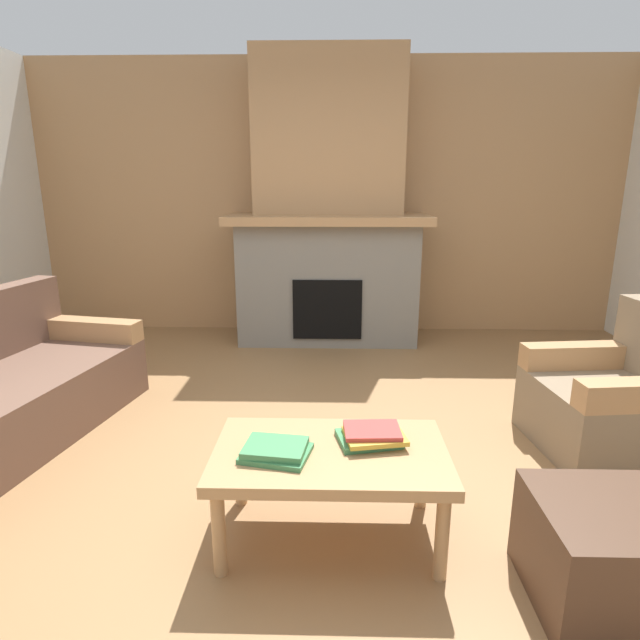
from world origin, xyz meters
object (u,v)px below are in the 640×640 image
object	(u,v)px
armchair	(615,402)
coffee_table	(330,461)
fireplace	(328,221)
ottoman	(605,555)

from	to	relation	value
armchair	coffee_table	bearing A→B (deg)	-152.95
fireplace	coffee_table	distance (m)	3.19
armchair	ottoman	bearing A→B (deg)	-118.19
ottoman	coffee_table	bearing A→B (deg)	161.60
fireplace	ottoman	bearing A→B (deg)	-72.70
fireplace	armchair	distance (m)	2.95
armchair	fireplace	bearing A→B (deg)	127.23
fireplace	ottoman	world-z (taller)	fireplace
coffee_table	ottoman	size ratio (longest dim) A/B	1.92
fireplace	armchair	bearing A→B (deg)	-52.77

